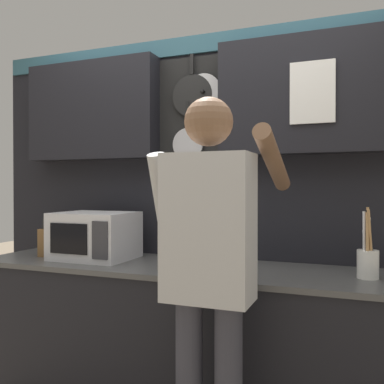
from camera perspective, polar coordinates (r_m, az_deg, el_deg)
name	(u,v)px	position (r m, az deg, el deg)	size (l,w,h in m)	color
base_cabinet_counter	(181,341)	(2.64, -1.46, -19.29)	(2.54, 0.66, 0.89)	black
back_wall_unit	(200,165)	(2.75, 1.02, 3.62)	(3.11, 0.22, 2.32)	black
microwave	(95,236)	(2.78, -12.83, -5.69)	(0.48, 0.39, 0.29)	silver
knife_block	(51,241)	(2.98, -18.23, -6.28)	(0.12, 0.16, 0.26)	brown
utensil_crock	(368,259)	(2.31, 22.40, -8.29)	(0.10, 0.10, 0.35)	white
person	(209,257)	(1.88, 2.34, -8.72)	(0.54, 0.65, 1.73)	#383842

